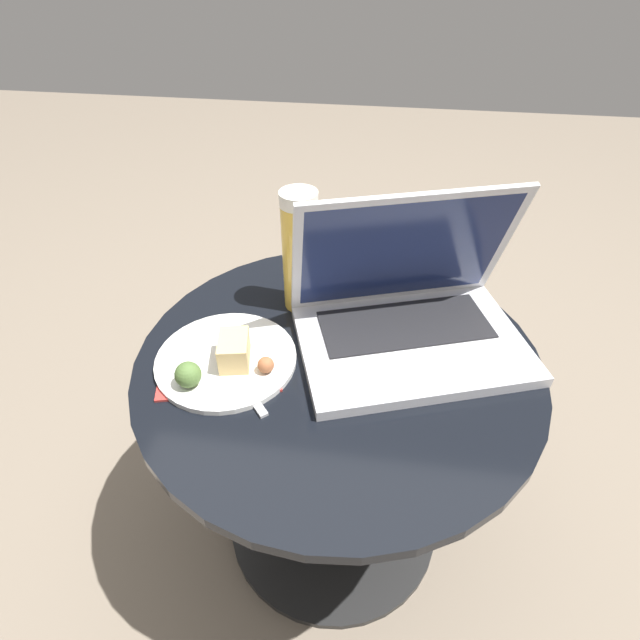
{
  "coord_description": "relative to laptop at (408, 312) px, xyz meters",
  "views": [
    {
      "loc": [
        0.05,
        -0.56,
        1.03
      ],
      "look_at": [
        -0.03,
        -0.0,
        0.56
      ],
      "focal_mm": 28.0,
      "sensor_mm": 36.0,
      "label": 1
    }
  ],
  "objects": [
    {
      "name": "fork",
      "position": [
        -0.25,
        -0.12,
        -0.05
      ],
      "size": [
        0.12,
        0.14,
        0.01
      ],
      "color": "#B2B2B7",
      "rests_on": "table"
    },
    {
      "name": "napkin",
      "position": [
        -0.28,
        -0.11,
        -0.05
      ],
      "size": [
        0.21,
        0.17,
        0.0
      ],
      "color": "#B7332D",
      "rests_on": "table"
    },
    {
      "name": "beer_glass",
      "position": [
        -0.18,
        0.06,
        0.06
      ],
      "size": [
        0.06,
        0.06,
        0.21
      ],
      "color": "gold",
      "rests_on": "table"
    },
    {
      "name": "laptop",
      "position": [
        0.0,
        0.0,
        0.0
      ],
      "size": [
        0.41,
        0.34,
        0.24
      ],
      "color": "silver",
      "rests_on": "table"
    },
    {
      "name": "table",
      "position": [
        -0.1,
        -0.06,
        -0.22
      ],
      "size": [
        0.63,
        0.63,
        0.49
      ],
      "color": "black",
      "rests_on": "ground_plane"
    },
    {
      "name": "ground_plane",
      "position": [
        -0.1,
        -0.06,
        -0.54
      ],
      "size": [
        6.0,
        6.0,
        0.0
      ],
      "primitive_type": "plane",
      "color": "#726656"
    },
    {
      "name": "snack_plate",
      "position": [
        -0.27,
        -0.11,
        -0.04
      ],
      "size": [
        0.22,
        0.22,
        0.05
      ],
      "color": "silver",
      "rests_on": "table"
    }
  ]
}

